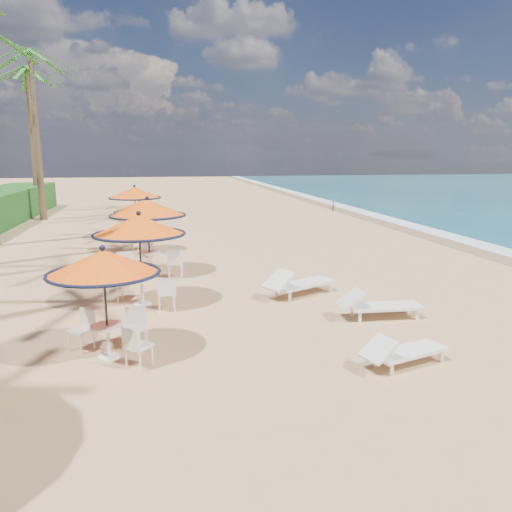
{
  "coord_description": "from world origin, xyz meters",
  "views": [
    {
      "loc": [
        -4.31,
        -9.5,
        3.85
      ],
      "look_at": [
        -1.82,
        3.28,
        1.2
      ],
      "focal_mm": 35.0,
      "sensor_mm": 36.0,
      "label": 1
    }
  ],
  "objects": [
    {
      "name": "lounger_near",
      "position": [
        -0.0,
        -1.51,
        0.3
      ],
      "size": [
        1.85,
        1.04,
        0.63
      ],
      "rotation": [
        0.0,
        0.0,
        0.3
      ],
      "color": "white",
      "rests_on": "ground"
    },
    {
      "name": "wetsand_band",
      "position": [
        8.4,
        10.0,
        0.0
      ],
      "size": [
        1.4,
        140.0,
        0.02
      ],
      "primitive_type": "cube",
      "color": "olive",
      "rests_on": "ground"
    },
    {
      "name": "station_1",
      "position": [
        -4.83,
        3.37,
        1.88
      ],
      "size": [
        2.36,
        2.36,
        2.46
      ],
      "color": "black",
      "rests_on": "ground"
    },
    {
      "name": "station_0",
      "position": [
        -5.34,
        -0.01,
        1.62
      ],
      "size": [
        2.12,
        2.12,
        2.21
      ],
      "color": "black",
      "rests_on": "ground"
    },
    {
      "name": "ground",
      "position": [
        0.0,
        0.0,
        0.0
      ],
      "size": [
        160.0,
        160.0,
        0.0
      ],
      "primitive_type": "plane",
      "color": "tan",
      "rests_on": "ground"
    },
    {
      "name": "station_3",
      "position": [
        -5.09,
        10.91,
        1.63
      ],
      "size": [
        2.05,
        2.05,
        2.13
      ],
      "color": "black",
      "rests_on": "ground"
    },
    {
      "name": "lounger_mid",
      "position": [
        0.71,
        1.17,
        0.34
      ],
      "size": [
        2.05,
        0.72,
        0.72
      ],
      "rotation": [
        0.0,
        0.0,
        -0.05
      ],
      "color": "white",
      "rests_on": "ground"
    },
    {
      "name": "palm_7",
      "position": [
        -12.35,
        26.5,
        8.54
      ],
      "size": [
        5.0,
        5.0,
        9.34
      ],
      "color": "brown",
      "rests_on": "ground"
    },
    {
      "name": "station_4",
      "position": [
        -5.3,
        14.25,
        1.83
      ],
      "size": [
        2.4,
        2.4,
        2.5
      ],
      "color": "black",
      "rests_on": "ground"
    },
    {
      "name": "palm_6",
      "position": [
        -11.15,
        22.29,
        8.89
      ],
      "size": [
        5.0,
        5.0,
        9.72
      ],
      "color": "brown",
      "rests_on": "ground"
    },
    {
      "name": "foam_strip",
      "position": [
        9.3,
        10.0,
        0.0
      ],
      "size": [
        1.2,
        140.0,
        0.04
      ],
      "primitive_type": "cube",
      "color": "white",
      "rests_on": "ground"
    },
    {
      "name": "station_2",
      "position": [
        -4.67,
        6.76,
        1.87
      ],
      "size": [
        2.45,
        2.46,
        2.56
      ],
      "color": "black",
      "rests_on": "ground"
    },
    {
      "name": "person",
      "position": [
        7.43,
        22.99,
        0.44
      ],
      "size": [
        0.24,
        0.34,
        0.88
      ],
      "primitive_type": "imported",
      "rotation": [
        0.0,
        0.0,
        1.47
      ],
      "color": "#8A5846",
      "rests_on": "ground"
    },
    {
      "name": "lounger_far",
      "position": [
        -0.61,
        3.4,
        0.37
      ],
      "size": [
        2.27,
        1.6,
        0.79
      ],
      "rotation": [
        0.0,
        0.0,
        0.47
      ],
      "color": "white",
      "rests_on": "ground"
    }
  ]
}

